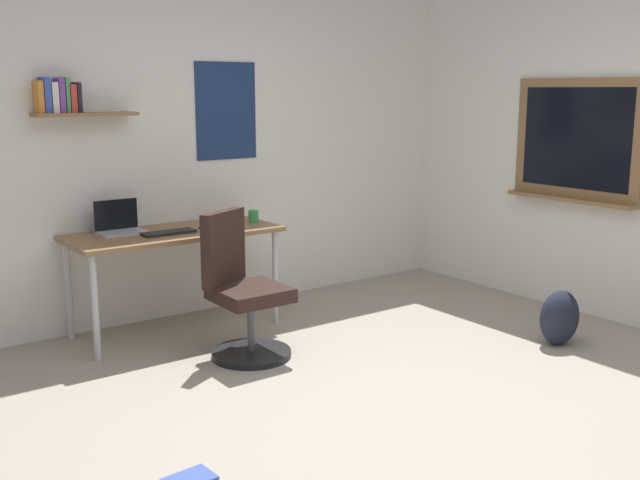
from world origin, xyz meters
TOP-DOWN VIEW (x-y plane):
  - ground_plane at (0.00, 0.00)m, footprint 5.20×5.20m
  - wall_back at (-0.01, 2.45)m, footprint 5.00×0.30m
  - desk at (-0.35, 2.05)m, footprint 1.48×0.65m
  - office_chair at (-0.22, 1.32)m, footprint 0.54×0.56m
  - laptop at (-0.68, 2.20)m, footprint 0.31×0.21m
  - keyboard at (-0.42, 1.97)m, footprint 0.37×0.13m
  - computer_mouse at (-0.14, 1.97)m, footprint 0.10×0.06m
  - coffee_mug at (0.29, 2.02)m, footprint 0.08×0.08m
  - backpack at (1.63, 0.23)m, footprint 0.32×0.22m

SIDE VIEW (x-z plane):
  - ground_plane at x=0.00m, z-range 0.00..0.00m
  - backpack at x=1.63m, z-range 0.00..0.38m
  - office_chair at x=-0.22m, z-range -0.07..0.88m
  - desk at x=-0.35m, z-range 0.30..1.03m
  - keyboard at x=-0.42m, z-range 0.73..0.75m
  - computer_mouse at x=-0.14m, z-range 0.73..0.77m
  - coffee_mug at x=0.29m, z-range 0.73..0.83m
  - laptop at x=-0.68m, z-range 0.67..0.90m
  - wall_back at x=-0.01m, z-range 0.00..2.60m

